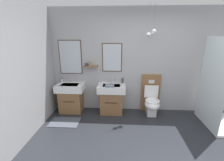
{
  "coord_description": "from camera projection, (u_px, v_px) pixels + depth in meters",
  "views": [
    {
      "loc": [
        -0.56,
        -2.08,
        2.0
      ],
      "look_at": [
        -0.77,
        1.49,
        0.92
      ],
      "focal_mm": 24.96,
      "sensor_mm": 36.0,
      "label": 1
    }
  ],
  "objects": [
    {
      "name": "vanity_sink_left",
      "position": [
        71.0,
        97.0,
        4.1
      ],
      "size": [
        0.7,
        0.48,
        0.75
      ],
      "color": "brown",
      "rests_on": "ground"
    },
    {
      "name": "folded_hand_towel",
      "position": [
        110.0,
        86.0,
        3.81
      ],
      "size": [
        0.22,
        0.16,
        0.04
      ],
      "primitive_type": "cube",
      "color": "gray",
      "rests_on": "vanity_sink_right"
    },
    {
      "name": "vanity_sink_right",
      "position": [
        112.0,
        98.0,
        4.04
      ],
      "size": [
        0.7,
        0.48,
        0.75
      ],
      "color": "brown",
      "rests_on": "ground"
    },
    {
      "name": "tap_on_left_sink",
      "position": [
        72.0,
        80.0,
        4.15
      ],
      "size": [
        0.03,
        0.13,
        0.11
      ],
      "color": "silver",
      "rests_on": "vanity_sink_left"
    },
    {
      "name": "tap_on_right_sink",
      "position": [
        112.0,
        80.0,
        4.08
      ],
      "size": [
        0.03,
        0.13,
        0.11
      ],
      "color": "silver",
      "rests_on": "vanity_sink_right"
    },
    {
      "name": "wall_back",
      "position": [
        142.0,
        62.0,
        3.98
      ],
      "size": [
        4.91,
        0.53,
        2.62
      ],
      "color": "#A8A8AA",
      "rests_on": "ground"
    },
    {
      "name": "toilet",
      "position": [
        151.0,
        100.0,
        3.99
      ],
      "size": [
        0.48,
        0.62,
        1.0
      ],
      "color": "brown",
      "rests_on": "ground"
    },
    {
      "name": "toothbrush_cup",
      "position": [
        62.0,
        80.0,
        4.15
      ],
      "size": [
        0.07,
        0.07,
        0.2
      ],
      "color": "silver",
      "rests_on": "vanity_sink_left"
    },
    {
      "name": "bath_mat",
      "position": [
        65.0,
        122.0,
        3.66
      ],
      "size": [
        0.68,
        0.44,
        0.01
      ],
      "primitive_type": "cube",
      "color": "#474C56",
      "rests_on": "ground"
    },
    {
      "name": "shower_tray",
      "position": [
        219.0,
        108.0,
        3.44
      ],
      "size": [
        0.86,
        1.0,
        1.95
      ],
      "color": "white",
      "rests_on": "ground"
    },
    {
      "name": "soap_dispenser",
      "position": [
        123.0,
        80.0,
        4.06
      ],
      "size": [
        0.06,
        0.06,
        0.18
      ],
      "color": "#4C4C51",
      "rests_on": "vanity_sink_right"
    }
  ]
}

